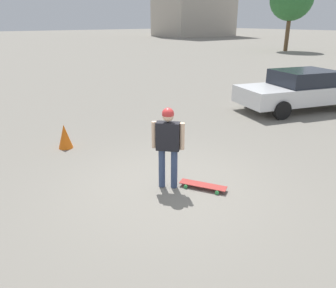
{
  "coord_description": "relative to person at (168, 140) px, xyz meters",
  "views": [
    {
      "loc": [
        4.77,
        -3.58,
        3.19
      ],
      "look_at": [
        0.0,
        0.0,
        0.93
      ],
      "focal_mm": 35.0,
      "sensor_mm": 36.0,
      "label": 1
    }
  ],
  "objects": [
    {
      "name": "car_parked_near",
      "position": [
        -2.0,
        7.71,
        -0.26
      ],
      "size": [
        3.13,
        5.03,
        1.47
      ],
      "rotation": [
        0.0,
        0.0,
        -1.87
      ],
      "color": "silver",
      "rests_on": "ground_plane"
    },
    {
      "name": "skateboard",
      "position": [
        0.49,
        0.51,
        -0.94
      ],
      "size": [
        0.94,
        0.68,
        0.09
      ],
      "rotation": [
        0.0,
        0.0,
        -2.61
      ],
      "color": "#A5332D",
      "rests_on": "ground_plane"
    },
    {
      "name": "traffic_cone",
      "position": [
        -3.38,
        -0.88,
        -0.69
      ],
      "size": [
        0.38,
        0.38,
        0.64
      ],
      "color": "orange",
      "rests_on": "ground_plane"
    },
    {
      "name": "person",
      "position": [
        0.0,
        0.0,
        0.0
      ],
      "size": [
        0.5,
        0.47,
        1.66
      ],
      "rotation": [
        0.0,
        0.0,
        0.75
      ],
      "color": "#38476B",
      "rests_on": "ground_plane"
    },
    {
      "name": "ground_plane",
      "position": [
        0.0,
        0.0,
        -1.01
      ],
      "size": [
        220.0,
        220.0,
        0.0
      ],
      "primitive_type": "plane",
      "color": "gray"
    }
  ]
}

